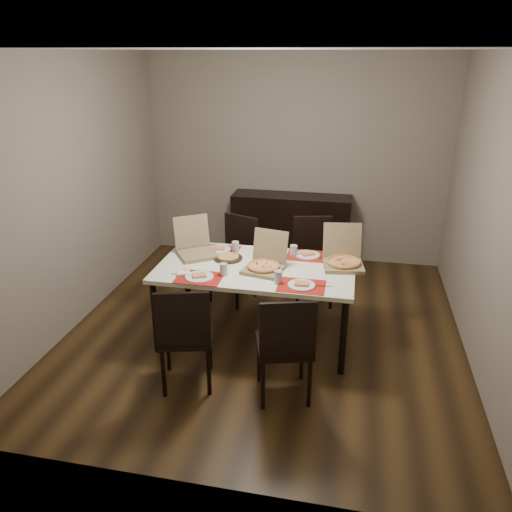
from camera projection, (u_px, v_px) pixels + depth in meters
name	position (u px, v px, depth m)	size (l,w,h in m)	color
ground	(265.00, 330.00, 5.02)	(3.80, 4.00, 0.02)	#3F2913
room_walls	(275.00, 148.00, 4.75)	(3.84, 4.02, 2.62)	gray
sideboard	(291.00, 229.00, 6.45)	(1.50, 0.40, 0.90)	black
dining_table	(256.00, 273.00, 4.62)	(1.80, 1.00, 0.75)	white
chair_near_left	(185.00, 333.00, 3.95)	(0.52, 0.52, 0.93)	black
chair_near_right	(285.00, 344.00, 3.81)	(0.52, 0.52, 0.93)	black
chair_far_left	(236.00, 255.00, 5.48)	(0.54, 0.54, 0.93)	black
chair_far_right	(313.00, 256.00, 5.45)	(0.50, 0.50, 0.93)	black
setting_near_left	(204.00, 275.00, 4.37)	(0.50, 0.30, 0.11)	#B7150C
setting_near_right	(295.00, 283.00, 4.21)	(0.49, 0.30, 0.11)	#B7150C
setting_far_left	(221.00, 249.00, 4.94)	(0.51, 0.30, 0.11)	#B7150C
setting_far_right	(304.00, 254.00, 4.81)	(0.46, 0.30, 0.11)	#B7150C
napkin_loose	(259.00, 269.00, 4.52)	(0.12, 0.11, 0.02)	white
pizza_box_center	(265.00, 264.00, 4.50)	(0.40, 0.43, 0.33)	olive
pizza_box_right	(343.00, 260.00, 4.59)	(0.41, 0.44, 0.36)	olive
pizza_box_left	(196.00, 248.00, 4.84)	(0.50, 0.51, 0.35)	olive
faina_plate	(228.00, 258.00, 4.75)	(0.28, 0.28, 0.03)	black
dip_bowl	(273.00, 259.00, 4.72)	(0.12, 0.12, 0.03)	white
soda_bottle	(183.00, 234.00, 4.99)	(0.11, 0.11, 0.33)	silver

